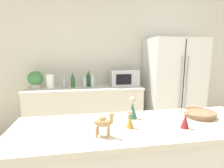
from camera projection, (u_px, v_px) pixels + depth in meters
The scene contains 16 objects.
wall_back at pixel (108, 63), 3.34m from camera, with size 8.00×0.06×2.55m.
back_counter at pixel (86, 112), 3.09m from camera, with size 1.95×0.63×0.89m.
refrigerator at pixel (173, 86), 3.22m from camera, with size 0.95×0.70×1.72m.
potted_plant at pixel (35, 79), 2.90m from camera, with size 0.24×0.24×0.28m.
paper_towel_roll at pixel (50, 82), 2.85m from camera, with size 0.12×0.12×0.24m.
microwave at pixel (124, 78), 3.12m from camera, with size 0.48×0.37×0.28m.
back_bottle_0 at pixel (93, 80), 2.96m from camera, with size 0.07×0.07×0.26m.
back_bottle_1 at pixel (85, 80), 2.97m from camera, with size 0.07×0.07×0.25m.
back_bottle_2 at pixel (73, 80), 2.98m from camera, with size 0.07×0.07×0.26m.
back_bottle_3 at pixel (64, 81), 2.93m from camera, with size 0.07×0.07×0.25m.
back_bottle_4 at pixel (89, 78), 3.08m from camera, with size 0.08×0.08×0.29m.
fruit_bowl at pixel (199, 113), 1.39m from camera, with size 0.25×0.25×0.05m.
camel_figurine at pixel (103, 122), 1.04m from camera, with size 0.13×0.09×0.16m.
wise_man_figurine_blue at pixel (132, 109), 1.34m from camera, with size 0.07×0.07×0.17m.
wise_man_figurine_crimson at pixel (185, 120), 1.17m from camera, with size 0.06×0.06×0.13m.
wise_man_figurine_purple at pixel (130, 120), 1.17m from camera, with size 0.05×0.05×0.13m.
Camera 1 is at (-0.47, -0.60, 1.45)m, focal length 28.00 mm.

